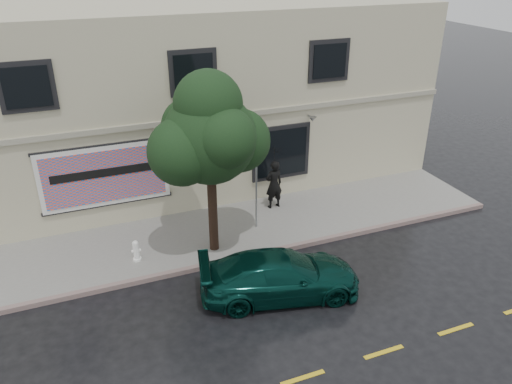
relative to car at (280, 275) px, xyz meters
name	(u,v)px	position (x,y,z in m)	size (l,w,h in m)	color
ground	(249,290)	(-0.76, 0.50, -0.65)	(90.00, 90.00, 0.00)	black
sidewalk	(215,233)	(-0.76, 3.75, -0.57)	(20.00, 3.50, 0.15)	gray
curb	(231,260)	(-0.76, 2.00, -0.57)	(20.00, 0.18, 0.16)	slate
road_marking	(303,378)	(-0.76, -3.00, -0.64)	(19.00, 0.12, 0.01)	gold
building	(170,93)	(-0.76, 9.50, 2.85)	(20.00, 8.12, 7.00)	#B9B195
billboard	(105,176)	(-3.96, 5.42, 1.40)	(4.30, 0.16, 2.20)	white
car	(280,275)	(0.00, 0.00, 0.00)	(1.97, 4.46, 1.30)	#08312B
pedestrian	(274,184)	(1.82, 4.67, 0.42)	(0.67, 0.44, 1.84)	black
umbrella	(274,152)	(1.82, 4.67, 1.68)	(0.92, 0.92, 0.68)	black
street_tree	(210,139)	(-1.08, 2.76, 3.24)	(2.74, 2.74, 5.13)	black
fire_hydrant	(136,251)	(-3.50, 3.00, -0.16)	(0.28, 0.27, 0.69)	white
sign_pole	(256,181)	(0.68, 3.53, 1.25)	(0.35, 0.13, 2.97)	#94999C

